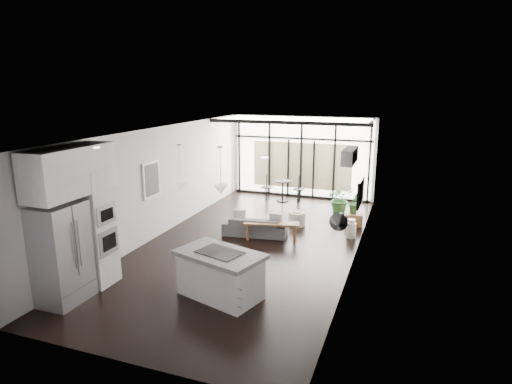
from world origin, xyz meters
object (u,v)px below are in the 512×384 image
Objects in this scene: island at (220,274)px; sofa at (255,223)px; tv at (361,192)px; milk_can at (351,228)px; pouf at (297,219)px; fridge at (61,254)px; console_bench at (271,231)px.

sofa is at bearing 116.13° from island.
tv reaches higher than sofa.
pouf is at bearing 162.23° from milk_can.
fridge is at bearing -133.80° from tv.
fridge is 1.10× the size of sofa.
milk_can is (4.44, 5.12, -0.67)m from fridge.
tv reaches higher than console_bench.
fridge is 5.05m from console_bench.
milk_can is (2.40, 0.62, -0.08)m from sofa.
tv is (2.10, 0.55, 1.08)m from console_bench.
fridge reaches higher than island.
island is at bearing -114.86° from milk_can.
milk_can is at bearing 49.07° from fridge.
milk_can is (1.86, 4.01, -0.19)m from island.
pouf is at bearing 62.83° from console_bench.
console_bench is (0.51, -0.20, -0.10)m from sofa.
fridge reaches higher than console_bench.
island is 1.44× the size of tv.
tv is at bearing 78.03° from island.
island is 3.43m from sofa.
island is 4.42m from milk_can.
island reaches higher than console_bench.
fridge reaches higher than tv.
console_bench is at bearing 151.12° from sofa.
milk_can is 0.45× the size of tv.
sofa is at bearing 145.83° from console_bench.
console_bench is 2.06m from milk_can.
fridge is 4.97m from sofa.
fridge is 6.36m from pouf.
console_bench is 1.27× the size of tv.
sofa is at bearing 65.62° from fridge.
milk_can is 1.11m from tv.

